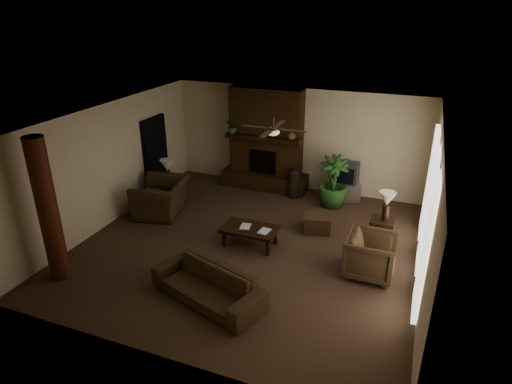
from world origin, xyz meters
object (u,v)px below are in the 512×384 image
at_px(armchair_left, 161,192).
at_px(lamp_left, 167,167).
at_px(coffee_table, 250,230).
at_px(ottoman, 317,222).
at_px(tv_stand, 343,190).
at_px(floor_vase, 294,182).
at_px(log_column, 48,211).
at_px(armchair_right, 371,254).
at_px(floor_plant, 332,193).
at_px(sofa, 208,279).
at_px(side_table_left, 168,194).
at_px(lamp_right, 387,201).
at_px(side_table_right, 381,230).

height_order(armchair_left, lamp_left, lamp_left).
relative_size(coffee_table, ottoman, 2.00).
height_order(ottoman, tv_stand, tv_stand).
distance_m(armchair_left, ottoman, 3.88).
xyz_separation_m(ottoman, floor_vase, (-1.05, 1.62, 0.23)).
bearing_deg(tv_stand, floor_vase, 176.14).
bearing_deg(log_column, lamp_left, 87.07).
distance_m(armchair_right, floor_vase, 3.86).
distance_m(log_column, floor_plant, 6.62).
xyz_separation_m(armchair_left, tv_stand, (4.06, 2.47, -0.32)).
relative_size(log_column, floor_vase, 3.64).
bearing_deg(log_column, armchair_right, 21.73).
relative_size(armchair_left, floor_vase, 1.70).
bearing_deg(lamp_left, coffee_table, -24.56).
bearing_deg(tv_stand, armchair_right, -89.87).
xyz_separation_m(sofa, armchair_left, (-2.63, 2.68, 0.16)).
bearing_deg(coffee_table, side_table_left, 156.44).
relative_size(floor_plant, lamp_right, 2.06).
bearing_deg(tv_stand, floor_plant, -128.27).
bearing_deg(lamp_left, log_column, -92.93).
relative_size(coffee_table, side_table_left, 2.18).
distance_m(tv_stand, floor_plant, 0.58).
distance_m(armchair_left, lamp_right, 5.34).
height_order(armchair_right, ottoman, armchair_right).
xyz_separation_m(armchair_right, lamp_right, (0.10, 1.37, 0.53)).
relative_size(armchair_left, tv_stand, 1.54).
bearing_deg(side_table_left, floor_plant, 19.16).
bearing_deg(side_table_left, floor_vase, 28.47).
height_order(armchair_right, tv_stand, armchair_right).
bearing_deg(armchair_right, log_column, 112.19).
bearing_deg(armchair_right, coffee_table, 85.94).
distance_m(armchair_left, coffee_table, 2.72).
relative_size(sofa, lamp_left, 3.25).
distance_m(ottoman, floor_plant, 1.44).
distance_m(sofa, coffee_table, 2.01).
bearing_deg(floor_vase, side_table_left, -151.53).
relative_size(log_column, coffee_table, 2.33).
xyz_separation_m(armchair_left, coffee_table, (2.63, -0.67, -0.20)).
bearing_deg(lamp_right, floor_vase, 146.91).
relative_size(floor_vase, side_table_right, 1.40).
distance_m(coffee_table, tv_stand, 3.45).
bearing_deg(sofa, armchair_right, 53.75).
relative_size(armchair_right, coffee_table, 0.78).
bearing_deg(side_table_right, coffee_table, -155.89).
xyz_separation_m(armchair_left, side_table_left, (-0.16, 0.54, -0.30)).
distance_m(coffee_table, floor_vase, 2.81).
xyz_separation_m(floor_plant, lamp_left, (-4.01, -1.35, 0.63)).
bearing_deg(lamp_left, ottoman, -1.21).
relative_size(log_column, armchair_right, 3.00).
xyz_separation_m(log_column, lamp_right, (5.63, 3.57, -0.40)).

